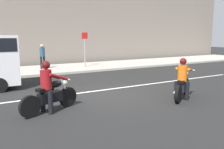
% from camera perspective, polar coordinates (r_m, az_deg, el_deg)
% --- Properties ---
extents(ground_plane, '(80.00, 80.00, 0.00)m').
position_cam_1_polar(ground_plane, '(9.57, 0.36, -4.89)').
color(ground_plane, black).
extents(sidewalk_slab, '(40.00, 4.40, 0.14)m').
position_cam_1_polar(sidewalk_slab, '(16.83, -13.50, 1.32)').
color(sidewalk_slab, '#A8A399').
rests_on(sidewalk_slab, ground_plane).
extents(lane_marking_stripe, '(18.00, 0.14, 0.01)m').
position_cam_1_polar(lane_marking_stripe, '(10.07, -5.32, -4.19)').
color(lane_marking_stripe, silver).
rests_on(lane_marking_stripe, ground_plane).
extents(motorcycle_with_rider_crimson, '(1.99, 0.96, 1.62)m').
position_cam_1_polar(motorcycle_with_rider_crimson, '(7.53, -15.01, -4.00)').
color(motorcycle_with_rider_crimson, black).
rests_on(motorcycle_with_rider_crimson, ground_plane).
extents(motorcycle_with_rider_orange_stripe, '(1.84, 1.24, 1.56)m').
position_cam_1_polar(motorcycle_with_rider_orange_stripe, '(9.21, 16.83, -1.80)').
color(motorcycle_with_rider_orange_stripe, black).
rests_on(motorcycle_with_rider_orange_stripe, ground_plane).
extents(street_sign_post, '(0.44, 0.08, 2.49)m').
position_cam_1_polar(street_sign_post, '(16.97, -6.66, 6.95)').
color(street_sign_post, gray).
rests_on(street_sign_post, sidewalk_slab).
extents(pedestrian_bystander, '(0.34, 0.34, 1.67)m').
position_cam_1_polar(pedestrian_bystander, '(16.55, -16.63, 4.68)').
color(pedestrian_bystander, black).
rests_on(pedestrian_bystander, sidewalk_slab).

